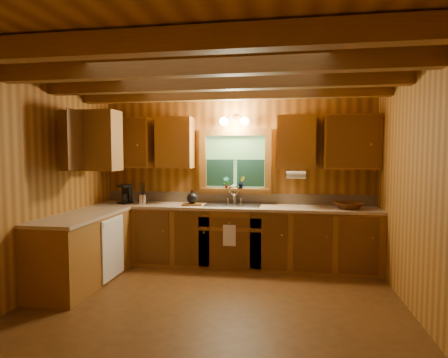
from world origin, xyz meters
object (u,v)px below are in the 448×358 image
coffee_maker (126,194)px  wicker_basket (348,206)px  cutting_board (192,204)px  sink (233,208)px

coffee_maker → wicker_basket: size_ratio=0.77×
cutting_board → wicker_basket: bearing=-12.2°
sink → wicker_basket: size_ratio=2.15×
sink → coffee_maker: 1.68m
cutting_board → wicker_basket: size_ratio=0.76×
wicker_basket → cutting_board: bearing=-180.0°
coffee_maker → cutting_board: coffee_maker is taller
cutting_board → coffee_maker: bearing=165.4°
sink → wicker_basket: sink is taller
coffee_maker → cutting_board: (1.07, -0.04, -0.13)m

